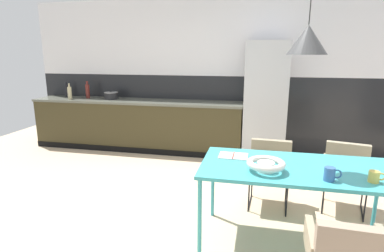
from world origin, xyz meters
The scene contains 17 objects.
ground_plane centered at (0.00, 0.00, 0.00)m, with size 9.60×9.60×0.00m, color #CAB190.
back_wall_splashback_dark centered at (0.00, 2.77, 0.66)m, with size 7.38×0.12×1.32m, color black.
back_wall_panel_upper centered at (0.00, 2.77, 1.98)m, with size 7.38×0.12×1.32m, color silver.
kitchen_counter centered at (-1.65, 2.41, 0.45)m, with size 3.81×0.63×0.89m.
refrigerator_column centered at (0.59, 2.41, 0.95)m, with size 0.67×0.60×1.90m, color #ADAFB2.
dining_table centered at (0.84, -0.07, 0.71)m, with size 1.65×0.81×0.76m.
armchair_head_of_table centered at (0.65, 0.72, 0.49)m, with size 0.52×0.50×0.73m.
armchair_by_stool centered at (1.48, 0.80, 0.48)m, with size 0.57×0.56×0.72m.
fruit_bowl centered at (0.57, -0.23, 0.82)m, with size 0.32×0.32×0.09m.
open_book centered at (0.28, 0.08, 0.77)m, with size 0.27×0.20×0.02m.
mug_glass_clear centered at (1.37, -0.28, 0.80)m, with size 0.12×0.08×0.09m.
mug_wide_latte centered at (1.05, -0.33, 0.81)m, with size 0.13×0.08×0.11m.
cooking_pot centered at (-2.15, 2.44, 0.96)m, with size 0.24×0.24×0.15m.
bottle_wine_green centered at (-2.87, 2.26, 1.01)m, with size 0.07×0.07×0.29m.
bottle_vinegar_dark centered at (-3.14, 2.57, 1.01)m, with size 0.07×0.07×0.28m.
bottle_oil_tall centered at (-2.65, 2.48, 1.03)m, with size 0.07×0.07×0.32m.
pendant_lamp_over_table_near centered at (0.84, -0.04, 1.81)m, with size 0.32×0.32×0.90m.
Camera 1 is at (0.48, -2.68, 1.71)m, focal length 28.66 mm.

